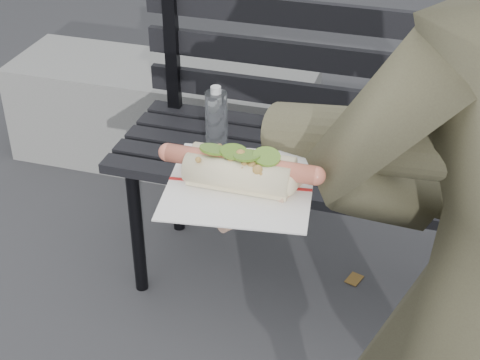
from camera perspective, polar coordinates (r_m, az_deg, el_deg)
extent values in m
cylinder|color=black|center=(2.29, -7.99, -3.99)|extent=(0.04, 0.04, 0.45)
cylinder|color=black|center=(2.54, -4.94, 0.40)|extent=(0.04, 0.04, 0.45)
cube|color=black|center=(1.98, 9.32, -1.96)|extent=(1.50, 0.07, 0.03)
cube|color=black|center=(2.06, 9.71, -0.59)|extent=(1.50, 0.07, 0.03)
cube|color=black|center=(2.14, 10.07, 0.69)|extent=(1.50, 0.07, 0.03)
cube|color=black|center=(2.21, 10.41, 1.87)|extent=(1.50, 0.07, 0.03)
cube|color=black|center=(2.29, 10.72, 2.98)|extent=(1.50, 0.07, 0.03)
cube|color=black|center=(2.35, -5.28, 9.84)|extent=(0.04, 0.03, 0.42)
cube|color=black|center=(2.27, 11.09, 5.64)|extent=(1.50, 0.02, 0.08)
cube|color=black|center=(2.21, 11.45, 8.63)|extent=(1.50, 0.02, 0.08)
cube|color=black|center=(2.16, 11.83, 11.77)|extent=(1.50, 0.02, 0.08)
cylinder|color=white|center=(2.12, -1.84, 4.44)|extent=(0.06, 0.06, 0.19)
cylinder|color=white|center=(2.07, -1.89, 7.00)|extent=(0.03, 0.03, 0.02)
cube|color=slate|center=(2.99, -6.00, 5.06)|extent=(1.20, 0.40, 0.40)
cylinder|color=#46412F|center=(0.98, 15.45, 2.48)|extent=(0.51, 0.23, 0.19)
cylinder|color=#D8A384|center=(0.97, 2.43, -1.06)|extent=(0.09, 0.08, 0.07)
ellipsoid|color=#D8A384|center=(0.97, 0.00, -1.24)|extent=(0.10, 0.12, 0.03)
cylinder|color=#D8A384|center=(0.96, -3.65, -1.56)|extent=(0.05, 0.02, 0.02)
cylinder|color=#D8A384|center=(0.98, -3.25, -0.93)|extent=(0.05, 0.02, 0.02)
cylinder|color=#D8A384|center=(0.99, -2.87, -0.32)|extent=(0.05, 0.02, 0.02)
cylinder|color=#D8A384|center=(1.01, -2.49, 0.28)|extent=(0.05, 0.02, 0.02)
cylinder|color=#D8A384|center=(0.93, -0.39, -3.06)|extent=(0.04, 0.05, 0.02)
cube|color=white|center=(0.96, 0.00, -0.40)|extent=(0.21, 0.21, 0.00)
cube|color=#B21E1E|center=(0.96, 0.00, -0.32)|extent=(0.19, 0.03, 0.00)
cylinder|color=#DD7055|center=(0.95, 0.00, 1.27)|extent=(0.20, 0.02, 0.02)
sphere|color=#DD7055|center=(0.98, -5.63, 2.15)|extent=(0.03, 0.02, 0.02)
sphere|color=#DD7055|center=(0.93, 5.93, 0.33)|extent=(0.02, 0.02, 0.02)
sphere|color=#9E6B2D|center=(0.92, 1.37, 0.80)|extent=(0.01, 0.01, 0.01)
sphere|color=#9E6B2D|center=(0.94, -0.74, 1.47)|extent=(0.01, 0.01, 0.01)
sphere|color=#9E6B2D|center=(0.93, 0.34, 1.28)|extent=(0.01, 0.01, 0.01)
sphere|color=#9E6B2D|center=(0.92, 0.79, 0.55)|extent=(0.01, 0.01, 0.01)
sphere|color=#9E6B2D|center=(0.97, -1.60, 2.63)|extent=(0.01, 0.01, 0.01)
sphere|color=#9E6B2D|center=(0.92, 1.69, 0.35)|extent=(0.01, 0.01, 0.01)
sphere|color=#9E6B2D|center=(0.95, 0.99, 1.60)|extent=(0.01, 0.01, 0.01)
sphere|color=#9E6B2D|center=(0.95, -1.57, 1.67)|extent=(0.01, 0.01, 0.01)
sphere|color=#9E6B2D|center=(0.94, 2.42, 1.38)|extent=(0.01, 0.01, 0.01)
sphere|color=#9E6B2D|center=(0.94, -1.22, 1.28)|extent=(0.01, 0.01, 0.01)
sphere|color=#9E6B2D|center=(0.93, 1.89, 1.40)|extent=(0.01, 0.01, 0.01)
sphere|color=#9E6B2D|center=(0.93, 1.52, 1.29)|extent=(0.01, 0.01, 0.01)
sphere|color=#9E6B2D|center=(0.97, -2.70, 2.61)|extent=(0.01, 0.01, 0.01)
sphere|color=#9E6B2D|center=(0.95, -0.87, 2.08)|extent=(0.01, 0.01, 0.01)
sphere|color=#9E6B2D|center=(0.93, 2.11, 1.12)|extent=(0.01, 0.01, 0.01)
sphere|color=#9E6B2D|center=(0.95, 2.60, 1.83)|extent=(0.01, 0.01, 0.01)
sphere|color=#9E6B2D|center=(0.93, -3.27, 1.58)|extent=(0.01, 0.01, 0.01)
sphere|color=#9E6B2D|center=(0.94, 1.13, 1.86)|extent=(0.01, 0.01, 0.01)
sphere|color=#9E6B2D|center=(0.96, -0.17, 1.99)|extent=(0.01, 0.01, 0.01)
sphere|color=#9E6B2D|center=(0.94, 1.94, 1.49)|extent=(0.01, 0.01, 0.01)
sphere|color=#9E6B2D|center=(0.93, 0.20, 0.99)|extent=(0.01, 0.01, 0.01)
sphere|color=#9E6B2D|center=(0.95, -0.62, 2.12)|extent=(0.01, 0.01, 0.01)
sphere|color=#9E6B2D|center=(0.94, 0.04, 1.96)|extent=(0.01, 0.01, 0.01)
sphere|color=#9E6B2D|center=(0.92, 0.19, 0.83)|extent=(0.01, 0.01, 0.01)
sphere|color=#9E6B2D|center=(0.94, 3.32, 1.29)|extent=(0.01, 0.01, 0.01)
sphere|color=#9E6B2D|center=(0.93, 0.94, 1.10)|extent=(0.01, 0.01, 0.01)
cylinder|color=#578323|center=(0.95, -2.10, 2.39)|extent=(0.04, 0.04, 0.01)
cylinder|color=#578323|center=(0.94, -0.49, 2.22)|extent=(0.04, 0.04, 0.01)
cylinder|color=#578323|center=(0.93, 0.55, 1.91)|extent=(0.04, 0.04, 0.01)
cylinder|color=#578323|center=(0.93, 2.09, 1.83)|extent=(0.04, 0.04, 0.01)
cube|color=brown|center=(3.58, -9.80, 6.20)|extent=(0.05, 0.05, 0.00)
cube|color=brown|center=(3.07, 16.75, 0.32)|extent=(0.06, 0.08, 0.00)
cube|color=brown|center=(2.46, 8.85, -7.60)|extent=(0.06, 0.07, 0.00)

